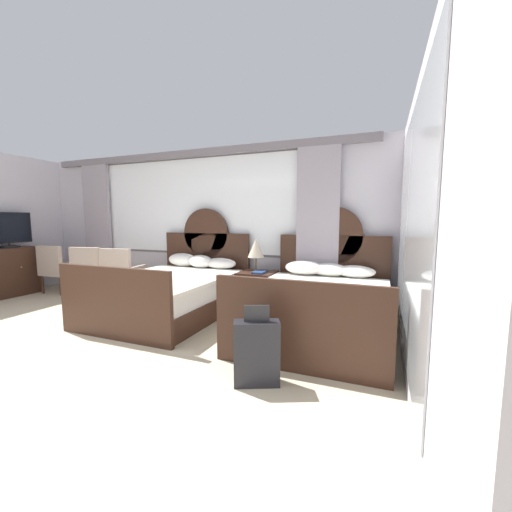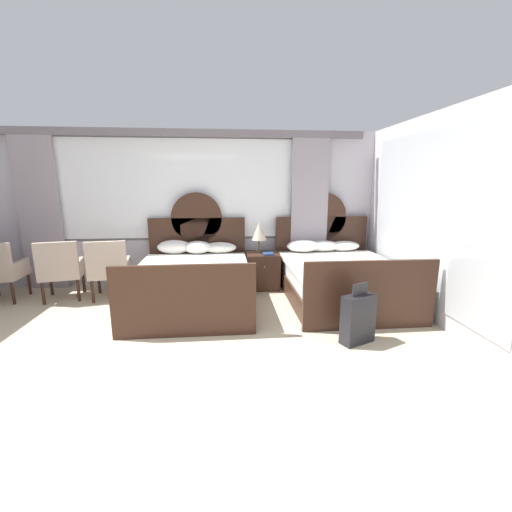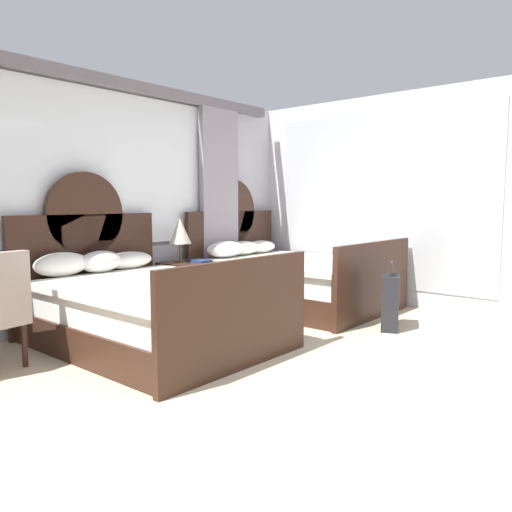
{
  "view_description": "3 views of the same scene",
  "coord_description": "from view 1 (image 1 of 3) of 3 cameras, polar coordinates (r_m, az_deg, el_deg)",
  "views": [
    {
      "loc": [
        3.25,
        -1.37,
        1.44
      ],
      "look_at": [
        1.73,
        2.44,
        0.97
      ],
      "focal_mm": 22.22,
      "sensor_mm": 36.0,
      "label": 1
    },
    {
      "loc": [
        0.78,
        -2.34,
        1.8
      ],
      "look_at": [
        1.22,
        2.28,
        0.78
      ],
      "focal_mm": 23.47,
      "sensor_mm": 36.0,
      "label": 2
    },
    {
      "loc": [
        -2.58,
        -1.16,
        1.33
      ],
      "look_at": [
        1.63,
        2.39,
        0.73
      ],
      "focal_mm": 35.19,
      "sensor_mm": 36.0,
      "label": 3
    }
  ],
  "objects": [
    {
      "name": "wall_back_window",
      "position": [
        6.04,
        -10.96,
        6.42
      ],
      "size": [
        6.99,
        0.22,
        2.7
      ],
      "color": "silver",
      "rests_on": "ground_plane"
    },
    {
      "name": "wall_right_mirror",
      "position": [
        2.97,
        27.1,
        4.07
      ],
      "size": [
        0.08,
        4.32,
        2.7
      ],
      "color": "silver",
      "rests_on": "ground_plane"
    },
    {
      "name": "bed_near_window",
      "position": [
        5.06,
        -14.8,
        -6.12
      ],
      "size": [
        1.69,
        2.24,
        1.64
      ],
      "color": "#382116",
      "rests_on": "ground_plane"
    },
    {
      "name": "bed_near_mirror",
      "position": [
        4.17,
        11.43,
        -8.72
      ],
      "size": [
        1.69,
        2.24,
        1.64
      ],
      "color": "#382116",
      "rests_on": "ground_plane"
    },
    {
      "name": "nightstand_between_beds",
      "position": [
        5.12,
        0.23,
        -6.25
      ],
      "size": [
        0.55,
        0.58,
        0.62
      ],
      "color": "#382116",
      "rests_on": "ground_plane"
    },
    {
      "name": "table_lamp_on_nightstand",
      "position": [
        5.11,
        -0.02,
        1.38
      ],
      "size": [
        0.27,
        0.27,
        0.53
      ],
      "color": "brown",
      "rests_on": "nightstand_between_beds"
    },
    {
      "name": "book_on_nightstand",
      "position": [
        4.93,
        0.63,
        -2.93
      ],
      "size": [
        0.18,
        0.26,
        0.03
      ],
      "color": "navy",
      "rests_on": "nightstand_between_beds"
    },
    {
      "name": "tv_flatscreen",
      "position": [
        7.54,
        -38.14,
        3.75
      ],
      "size": [
        0.2,
        0.84,
        0.67
      ],
      "color": "black",
      "rests_on": "dresser_minibar"
    },
    {
      "name": "armchair_by_window_left",
      "position": [
        6.14,
        -23.0,
        -2.67
      ],
      "size": [
        0.66,
        0.66,
        0.95
      ],
      "color": "#B29E8E",
      "rests_on": "ground_plane"
    },
    {
      "name": "armchair_by_window_centre",
      "position": [
        6.66,
        -27.44,
        -2.2
      ],
      "size": [
        0.69,
        0.69,
        0.95
      ],
      "color": "#B29E8E",
      "rests_on": "ground_plane"
    },
    {
      "name": "armchair_by_window_right",
      "position": [
        7.37,
        -32.09,
        -1.7
      ],
      "size": [
        0.6,
        0.6,
        0.95
      ],
      "color": "#B29E8E",
      "rests_on": "ground_plane"
    },
    {
      "name": "suitcase_on_floor",
      "position": [
        2.89,
        0.12,
        -16.96
      ],
      "size": [
        0.43,
        0.32,
        0.71
      ],
      "color": "black",
      "rests_on": "ground_plane"
    }
  ]
}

